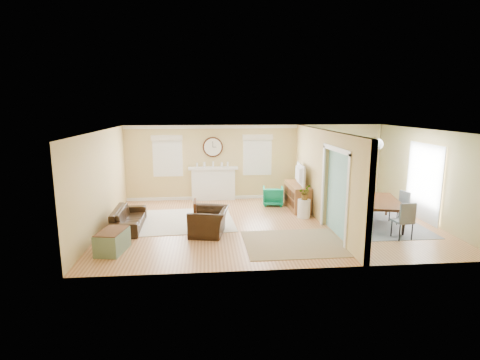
{
  "coord_description": "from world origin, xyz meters",
  "views": [
    {
      "loc": [
        -1.73,
        -9.93,
        3.22
      ],
      "look_at": [
        -0.8,
        0.3,
        1.2
      ],
      "focal_mm": 28.0,
      "sensor_mm": 36.0,
      "label": 1
    }
  ],
  "objects_px": {
    "green_chair": "(273,196)",
    "credenza": "(297,196)",
    "eames_chair": "(209,222)",
    "sofa": "(129,218)",
    "dining_table": "(379,212)"
  },
  "relations": [
    {
      "from": "sofa",
      "to": "eames_chair",
      "type": "relative_size",
      "value": 1.8
    },
    {
      "from": "eames_chair",
      "to": "dining_table",
      "type": "distance_m",
      "value": 4.74
    },
    {
      "from": "sofa",
      "to": "dining_table",
      "type": "xyz_separation_m",
      "value": [
        6.88,
        -0.27,
        0.07
      ]
    },
    {
      "from": "green_chair",
      "to": "credenza",
      "type": "bearing_deg",
      "value": 152.52
    },
    {
      "from": "sofa",
      "to": "eames_chair",
      "type": "distance_m",
      "value": 2.27
    },
    {
      "from": "green_chair",
      "to": "dining_table",
      "type": "relative_size",
      "value": 0.34
    },
    {
      "from": "sofa",
      "to": "credenza",
      "type": "distance_m",
      "value": 5.22
    },
    {
      "from": "sofa",
      "to": "dining_table",
      "type": "height_order",
      "value": "dining_table"
    },
    {
      "from": "eames_chair",
      "to": "green_chair",
      "type": "bearing_deg",
      "value": 153.44
    },
    {
      "from": "eames_chair",
      "to": "green_chair",
      "type": "xyz_separation_m",
      "value": [
        2.14,
        2.73,
        -0.03
      ]
    },
    {
      "from": "credenza",
      "to": "eames_chair",
      "type": "bearing_deg",
      "value": -141.75
    },
    {
      "from": "credenza",
      "to": "dining_table",
      "type": "distance_m",
      "value": 2.6
    },
    {
      "from": "sofa",
      "to": "green_chair",
      "type": "distance_m",
      "value": 4.75
    },
    {
      "from": "sofa",
      "to": "dining_table",
      "type": "bearing_deg",
      "value": -94.22
    },
    {
      "from": "sofa",
      "to": "credenza",
      "type": "bearing_deg",
      "value": -75.07
    }
  ]
}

